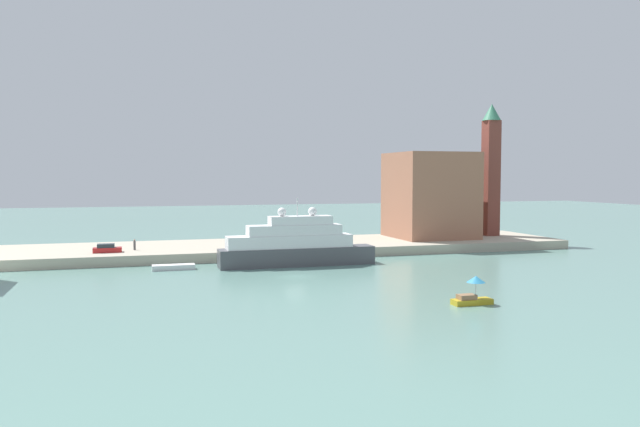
# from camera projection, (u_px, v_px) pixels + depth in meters

# --- Properties ---
(ground) EXTENTS (400.00, 400.00, 0.00)m
(ground) POSITION_uv_depth(u_px,v_px,m) (296.00, 277.00, 81.09)
(ground) COLOR slate
(quay_dock) EXTENTS (110.00, 20.97, 1.56)m
(quay_dock) POSITION_uv_depth(u_px,v_px,m) (257.00, 248.00, 106.35)
(quay_dock) COLOR #ADA38E
(quay_dock) RESTS_ON ground
(large_yacht) EXTENTS (23.04, 3.73, 9.99)m
(large_yacht) POSITION_uv_depth(u_px,v_px,m) (295.00, 246.00, 91.14)
(large_yacht) COLOR #4C4C51
(large_yacht) RESTS_ON ground
(small_motorboat) EXTENTS (4.19, 1.91, 2.93)m
(small_motorboat) POSITION_uv_depth(u_px,v_px,m) (473.00, 293.00, 63.71)
(small_motorboat) COLOR #B7991E
(small_motorboat) RESTS_ON ground
(work_barge) EXTENTS (5.87, 1.89, 0.72)m
(work_barge) POSITION_uv_depth(u_px,v_px,m) (174.00, 267.00, 87.30)
(work_barge) COLOR silver
(work_barge) RESTS_ON ground
(harbor_building) EXTENTS (14.07, 14.42, 15.94)m
(harbor_building) POSITION_uv_depth(u_px,v_px,m) (430.00, 195.00, 117.33)
(harbor_building) COLOR #9E664C
(harbor_building) RESTS_ON quay_dock
(bell_tower) EXTENTS (3.54, 3.54, 25.47)m
(bell_tower) POSITION_uv_depth(u_px,v_px,m) (491.00, 165.00, 120.56)
(bell_tower) COLOR brown
(bell_tower) RESTS_ON quay_dock
(parked_car) EXTENTS (4.18, 1.76, 1.31)m
(parked_car) POSITION_uv_depth(u_px,v_px,m) (107.00, 249.00, 94.39)
(parked_car) COLOR #B21E1E
(parked_car) RESTS_ON quay_dock
(person_figure) EXTENTS (0.36, 0.36, 1.70)m
(person_figure) POSITION_uv_depth(u_px,v_px,m) (135.00, 245.00, 97.45)
(person_figure) COLOR #4C4C4C
(person_figure) RESTS_ON quay_dock
(mooring_bollard) EXTENTS (0.53, 0.53, 0.84)m
(mooring_bollard) POSITION_uv_depth(u_px,v_px,m) (297.00, 246.00, 98.79)
(mooring_bollard) COLOR black
(mooring_bollard) RESTS_ON quay_dock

